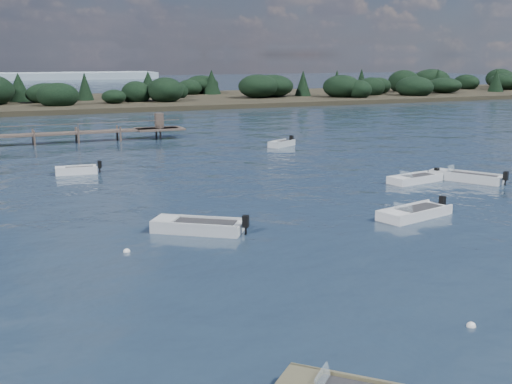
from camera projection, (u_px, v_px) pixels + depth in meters
name	position (u px, v px, depth m)	size (l,w,h in m)	color
ground	(102.00, 128.00, 78.60)	(400.00, 400.00, 0.00)	#152231
dinghy_extra_a	(466.00, 178.00, 45.84)	(3.78, 5.13, 1.30)	#B4BABC
dinghy_mid_white_a	(414.00, 215.00, 35.59)	(5.00, 2.79, 1.15)	silver
dinghy_mid_grey	(198.00, 228.00, 32.67)	(4.70, 4.05, 1.25)	#B4BABC
tender_far_white	(77.00, 172.00, 48.53)	(3.45, 1.47, 1.17)	silver
tender_far_grey_b	(282.00, 145.00, 63.06)	(3.36, 2.59, 1.18)	#B4BABC
dinghy_mid_white_b	(415.00, 180.00, 45.35)	(4.52, 2.25, 1.10)	silver
buoy_a	(471.00, 326.00, 21.30)	(0.32, 0.32, 0.32)	silver
buoy_c	(127.00, 252.00, 29.35)	(0.32, 0.32, 0.32)	silver
far_headland	(195.00, 91.00, 123.80)	(190.00, 40.00, 5.80)	black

